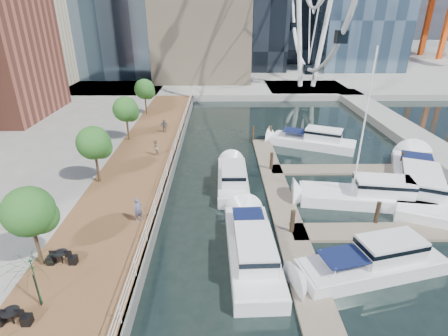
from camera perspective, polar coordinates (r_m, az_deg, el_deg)
boardwalk at (r=30.21m, az=-14.61°, el=-2.10°), size 6.00×60.00×1.00m
seawall at (r=29.64m, az=-8.97°, el=-2.11°), size 0.25×60.00×1.00m
land_far at (r=114.02m, az=0.13°, el=17.79°), size 200.00×114.00×1.00m
breakwater at (r=40.24m, az=32.00°, el=1.58°), size 4.00×60.00×1.00m
pier at (r=66.48m, az=13.27°, el=12.40°), size 14.00×12.00×1.00m
railing at (r=29.21m, az=-9.29°, el=-0.31°), size 0.10×60.00×1.05m
floating_docks at (r=26.75m, az=20.75°, el=-6.64°), size 16.00×34.00×2.60m
street_trees at (r=28.59m, az=-20.53°, el=3.85°), size 2.60×42.60×4.60m
yacht_foreground at (r=22.20m, az=22.69°, el=-15.55°), size 9.50×4.59×2.15m
pedestrian_near at (r=23.33m, az=-13.83°, el=-6.67°), size 0.71×0.65×1.62m
pedestrian_mid at (r=33.42m, az=-11.14°, el=3.25°), size 0.62×0.78×1.57m
pedestrian_far at (r=39.93m, az=-9.70°, el=6.81°), size 0.88×0.38×1.50m
moored_yachts at (r=28.36m, az=21.20°, el=-6.03°), size 21.02×39.14×11.50m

